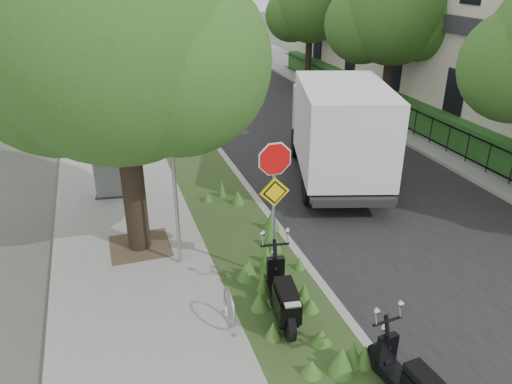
% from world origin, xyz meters
% --- Properties ---
extents(ground, '(120.00, 120.00, 0.00)m').
position_xyz_m(ground, '(0.00, 0.00, 0.00)').
color(ground, '#4C5147').
rests_on(ground, ground).
extents(sidewalk_near, '(3.50, 60.00, 0.12)m').
position_xyz_m(sidewalk_near, '(-4.25, 10.00, 0.06)').
color(sidewalk_near, gray).
rests_on(sidewalk_near, ground).
extents(verge, '(2.00, 60.00, 0.12)m').
position_xyz_m(verge, '(-1.50, 10.00, 0.06)').
color(verge, '#2F441D').
rests_on(verge, ground).
extents(kerb_near, '(0.20, 60.00, 0.13)m').
position_xyz_m(kerb_near, '(-0.50, 10.00, 0.07)').
color(kerb_near, '#9E9991').
rests_on(kerb_near, ground).
extents(road, '(7.00, 60.00, 0.01)m').
position_xyz_m(road, '(3.00, 10.00, 0.01)').
color(road, black).
rests_on(road, ground).
extents(kerb_far, '(0.20, 60.00, 0.13)m').
position_xyz_m(kerb_far, '(6.50, 10.00, 0.07)').
color(kerb_far, '#9E9991').
rests_on(kerb_far, ground).
extents(footpath_far, '(3.20, 60.00, 0.12)m').
position_xyz_m(footpath_far, '(8.20, 10.00, 0.06)').
color(footpath_far, gray).
rests_on(footpath_far, ground).
extents(street_tree_main, '(6.21, 5.54, 7.66)m').
position_xyz_m(street_tree_main, '(-4.08, 2.86, 4.80)').
color(street_tree_main, black).
rests_on(street_tree_main, ground).
extents(bare_post, '(0.08, 0.08, 4.00)m').
position_xyz_m(bare_post, '(-3.20, 1.80, 2.12)').
color(bare_post, '#A5A8AD').
rests_on(bare_post, ground).
extents(bike_hoop, '(0.06, 0.78, 0.77)m').
position_xyz_m(bike_hoop, '(-2.70, -0.60, 0.50)').
color(bike_hoop, '#A5A8AD').
rests_on(bike_hoop, ground).
extents(sign_assembly, '(0.94, 0.08, 3.22)m').
position_xyz_m(sign_assembly, '(-1.40, 0.58, 2.33)').
color(sign_assembly, '#A5A8AD').
rests_on(sign_assembly, ground).
extents(fence_far, '(0.04, 24.00, 1.00)m').
position_xyz_m(fence_far, '(7.20, 10.00, 0.67)').
color(fence_far, black).
rests_on(fence_far, ground).
extents(hedge_far, '(1.00, 24.00, 1.10)m').
position_xyz_m(hedge_far, '(7.90, 10.00, 0.67)').
color(hedge_far, '#1E4F1C').
rests_on(hedge_far, footpath_far).
extents(terrace_houses, '(7.40, 26.40, 8.20)m').
position_xyz_m(terrace_houses, '(11.49, 10.00, 4.16)').
color(terrace_houses, beige).
rests_on(terrace_houses, ground).
extents(far_tree_b, '(4.83, 4.31, 6.56)m').
position_xyz_m(far_tree_b, '(6.94, 10.05, 4.37)').
color(far_tree_b, black).
rests_on(far_tree_b, ground).
extents(far_tree_c, '(4.37, 3.89, 5.93)m').
position_xyz_m(far_tree_c, '(6.94, 18.04, 3.95)').
color(far_tree_c, black).
rests_on(far_tree_c, ground).
extents(scooter_near, '(0.58, 1.95, 0.93)m').
position_xyz_m(scooter_near, '(-1.71, -0.85, 0.57)').
color(scooter_near, black).
rests_on(scooter_near, ground).
extents(box_truck, '(3.93, 6.36, 2.70)m').
position_xyz_m(box_truck, '(2.38, 5.19, 1.76)').
color(box_truck, '#262628').
rests_on(box_truck, ground).
extents(utility_cabinet, '(0.92, 0.68, 1.13)m').
position_xyz_m(utility_cabinet, '(-4.48, 6.00, 0.66)').
color(utility_cabinet, '#262628').
rests_on(utility_cabinet, ground).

